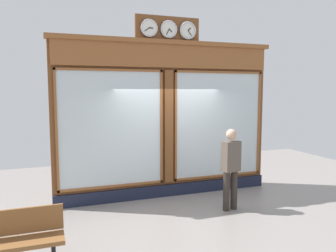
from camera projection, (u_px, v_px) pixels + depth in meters
ground_plane at (229, 248)px, 5.26m from camera, size 14.00×14.00×0.00m
shop_facade at (166, 119)px, 7.79m from camera, size 5.24×0.42×4.11m
pedestrian at (231, 166)px, 6.86m from camera, size 0.39×0.27×1.69m
street_bench at (9, 238)px, 4.45m from camera, size 1.40×0.40×0.87m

